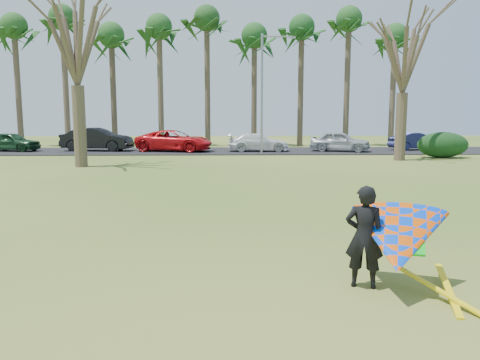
{
  "coord_description": "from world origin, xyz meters",
  "views": [
    {
      "loc": [
        -0.32,
        -9.67,
        2.75
      ],
      "look_at": [
        0.0,
        2.0,
        1.1
      ],
      "focal_mm": 35.0,
      "sensor_mm": 36.0,
      "label": 1
    }
  ],
  "objects_px": {
    "kite_flyer": "(395,239)",
    "streetlight": "(264,88)",
    "bare_tree_left": "(75,31)",
    "car_2": "(174,141)",
    "bare_tree_right": "(405,48)",
    "car_0": "(11,142)",
    "car_1": "(97,139)",
    "car_3": "(258,142)",
    "car_4": "(340,141)",
    "car_5": "(416,141)"
  },
  "relations": [
    {
      "from": "kite_flyer",
      "to": "streetlight",
      "type": "bearing_deg",
      "value": 90.22
    },
    {
      "from": "bare_tree_left",
      "to": "car_2",
      "type": "bearing_deg",
      "value": 68.07
    },
    {
      "from": "bare_tree_right",
      "to": "car_0",
      "type": "xyz_separation_m",
      "value": [
        -26.07,
        6.92,
        -5.82
      ]
    },
    {
      "from": "bare_tree_right",
      "to": "car_1",
      "type": "relative_size",
      "value": 1.8
    },
    {
      "from": "streetlight",
      "to": "car_1",
      "type": "height_order",
      "value": "streetlight"
    },
    {
      "from": "car_0",
      "to": "car_3",
      "type": "distance_m",
      "value": 18.03
    },
    {
      "from": "bare_tree_left",
      "to": "kite_flyer",
      "type": "xyz_separation_m",
      "value": [
        10.26,
        -17.75,
        -6.07
      ]
    },
    {
      "from": "car_1",
      "to": "car_4",
      "type": "bearing_deg",
      "value": -85.61
    },
    {
      "from": "kite_flyer",
      "to": "car_3",
      "type": "bearing_deg",
      "value": 90.65
    },
    {
      "from": "bare_tree_right",
      "to": "car_2",
      "type": "xyz_separation_m",
      "value": [
        -14.17,
        6.51,
        -5.74
      ]
    },
    {
      "from": "car_4",
      "to": "bare_tree_right",
      "type": "bearing_deg",
      "value": -141.29
    },
    {
      "from": "car_1",
      "to": "car_3",
      "type": "height_order",
      "value": "car_1"
    },
    {
      "from": "car_1",
      "to": "car_2",
      "type": "bearing_deg",
      "value": -87.95
    },
    {
      "from": "kite_flyer",
      "to": "car_0",
      "type": "bearing_deg",
      "value": 123.53
    },
    {
      "from": "bare_tree_right",
      "to": "car_5",
      "type": "xyz_separation_m",
      "value": [
        3.91,
        7.3,
        -5.86
      ]
    },
    {
      "from": "streetlight",
      "to": "car_0",
      "type": "height_order",
      "value": "streetlight"
    },
    {
      "from": "car_0",
      "to": "streetlight",
      "type": "bearing_deg",
      "value": -88.38
    },
    {
      "from": "streetlight",
      "to": "car_3",
      "type": "bearing_deg",
      "value": 95.18
    },
    {
      "from": "bare_tree_left",
      "to": "car_1",
      "type": "distance_m",
      "value": 11.87
    },
    {
      "from": "bare_tree_left",
      "to": "streetlight",
      "type": "height_order",
      "value": "bare_tree_left"
    },
    {
      "from": "car_5",
      "to": "car_3",
      "type": "bearing_deg",
      "value": 83.33
    },
    {
      "from": "car_0",
      "to": "kite_flyer",
      "type": "xyz_separation_m",
      "value": [
        18.33,
        -27.66,
        0.1
      ]
    },
    {
      "from": "car_5",
      "to": "bare_tree_left",
      "type": "bearing_deg",
      "value": 103.93
    },
    {
      "from": "car_1",
      "to": "car_4",
      "type": "distance_m",
      "value": 17.78
    },
    {
      "from": "car_0",
      "to": "car_1",
      "type": "distance_m",
      "value": 6.18
    },
    {
      "from": "streetlight",
      "to": "car_4",
      "type": "relative_size",
      "value": 1.88
    },
    {
      "from": "car_0",
      "to": "car_4",
      "type": "relative_size",
      "value": 0.95
    },
    {
      "from": "bare_tree_left",
      "to": "car_4",
      "type": "relative_size",
      "value": 2.27
    },
    {
      "from": "car_2",
      "to": "car_4",
      "type": "relative_size",
      "value": 1.29
    },
    {
      "from": "car_4",
      "to": "bare_tree_left",
      "type": "bearing_deg",
      "value": 139.14
    },
    {
      "from": "kite_flyer",
      "to": "car_4",
      "type": "bearing_deg",
      "value": 78.21
    },
    {
      "from": "car_3",
      "to": "bare_tree_left",
      "type": "bearing_deg",
      "value": 134.32
    },
    {
      "from": "streetlight",
      "to": "car_1",
      "type": "xyz_separation_m",
      "value": [
        -12.06,
        3.06,
        -3.56
      ]
    },
    {
      "from": "bare_tree_right",
      "to": "streetlight",
      "type": "distance_m",
      "value": 9.05
    },
    {
      "from": "car_1",
      "to": "car_5",
      "type": "height_order",
      "value": "car_1"
    },
    {
      "from": "car_2",
      "to": "bare_tree_left",
      "type": "bearing_deg",
      "value": 172.48
    },
    {
      "from": "car_0",
      "to": "bare_tree_left",
      "type": "bearing_deg",
      "value": -130.14
    },
    {
      "from": "car_0",
      "to": "car_5",
      "type": "distance_m",
      "value": 29.99
    },
    {
      "from": "car_4",
      "to": "car_3",
      "type": "bearing_deg",
      "value": 106.83
    },
    {
      "from": "car_0",
      "to": "car_3",
      "type": "relative_size",
      "value": 0.92
    },
    {
      "from": "streetlight",
      "to": "car_3",
      "type": "relative_size",
      "value": 1.81
    },
    {
      "from": "streetlight",
      "to": "car_0",
      "type": "distance_m",
      "value": 18.84
    },
    {
      "from": "bare_tree_right",
      "to": "streetlight",
      "type": "xyz_separation_m",
      "value": [
        -7.84,
        4.0,
        -2.1
      ]
    },
    {
      "from": "car_5",
      "to": "kite_flyer",
      "type": "distance_m",
      "value": 30.37
    },
    {
      "from": "bare_tree_right",
      "to": "car_5",
      "type": "height_order",
      "value": "bare_tree_right"
    },
    {
      "from": "streetlight",
      "to": "car_4",
      "type": "bearing_deg",
      "value": 20.1
    },
    {
      "from": "bare_tree_left",
      "to": "car_4",
      "type": "bearing_deg",
      "value": 29.81
    },
    {
      "from": "car_2",
      "to": "kite_flyer",
      "type": "relative_size",
      "value": 2.31
    },
    {
      "from": "car_3",
      "to": "bare_tree_right",
      "type": "bearing_deg",
      "value": -127.12
    },
    {
      "from": "car_0",
      "to": "car_5",
      "type": "relative_size",
      "value": 1.03
    }
  ]
}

